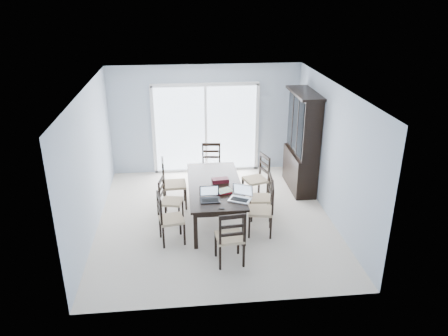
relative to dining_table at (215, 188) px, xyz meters
The scene contains 24 objects.
floor 0.67m from the dining_table, ahead, with size 5.00×5.00×0.00m, color silver.
ceiling 1.93m from the dining_table, ahead, with size 5.00×5.00×0.00m, color white.
back_wall 2.58m from the dining_table, 90.00° to the left, with size 4.50×0.02×2.60m, color #AAB8CA.
wall_left 2.34m from the dining_table, behind, with size 0.02×5.00×2.60m, color #AAB8CA.
wall_right 2.34m from the dining_table, ahead, with size 0.02×5.00×2.60m, color #AAB8CA.
balcony 3.57m from the dining_table, 90.00° to the left, with size 4.50×2.00×0.10m, color gray.
railing 4.50m from the dining_table, 90.00° to the left, with size 4.50×0.06×1.10m, color #99999E.
dining_table is the anchor object (origin of this frame).
china_hutch 2.41m from the dining_table, 31.71° to the left, with size 0.50×1.38×2.20m.
sliding_door 2.51m from the dining_table, 90.00° to the left, with size 2.52×0.05×2.18m.
chair_left_near 1.19m from the dining_table, 141.04° to the right, with size 0.49×0.48×1.09m.
chair_left_mid 0.93m from the dining_table, behind, with size 0.46×0.45×1.02m.
chair_left_far 1.08m from the dining_table, 144.12° to the left, with size 0.49×0.47×1.20m.
chair_right_near 1.08m from the dining_table, 35.67° to the right, with size 0.51×0.50×1.14m.
chair_right_mid 0.98m from the dining_table, ahead, with size 0.43×0.42×1.03m.
chair_right_far 1.27m from the dining_table, 37.36° to the left, with size 0.55×0.54×1.15m.
chair_end_near 1.56m from the dining_table, 85.55° to the right, with size 0.47×0.48×1.14m.
chair_end_far 1.64m from the dining_table, 87.95° to the left, with size 0.46×0.47×1.12m.
laptop_dark 0.71m from the dining_table, 101.70° to the right, with size 0.35×0.25×0.24m.
laptop_silver 0.82m from the dining_table, 62.14° to the right, with size 0.45×0.40×0.26m.
book_stack 0.41m from the dining_table, 70.09° to the right, with size 0.34×0.30×0.05m.
cell_phone 1.00m from the dining_table, 88.34° to the right, with size 0.10×0.04×0.01m, color black.
game_box 0.18m from the dining_table, 34.06° to the left, with size 0.32×0.16×0.08m, color #440D17.
hot_tub 3.68m from the dining_table, 102.82° to the left, with size 1.83×1.66×0.88m.
Camera 1 is at (-0.62, -7.51, 4.23)m, focal length 35.00 mm.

